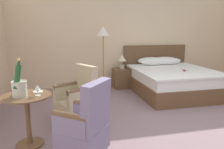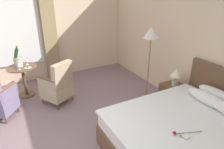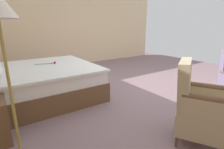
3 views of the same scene
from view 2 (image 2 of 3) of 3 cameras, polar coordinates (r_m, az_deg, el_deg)
wall_headboard_side at (r=4.16m, az=26.37°, el=6.92°), size 6.76×0.12×2.77m
wall_window_side at (r=5.74m, az=-28.54°, el=10.54°), size 0.27×6.66×2.77m
bed at (r=3.37m, az=21.51°, el=-15.99°), size 1.92×2.22×1.15m
nightstand at (r=4.47m, az=17.01°, el=-6.11°), size 0.50×0.43×0.54m
bedside_lamp at (r=4.24m, az=17.85°, el=0.09°), size 0.24×0.24×0.38m
floor_lamp_brass at (r=4.28m, az=10.98°, el=9.69°), size 0.33×0.33×1.69m
side_table_round at (r=5.13m, az=-23.90°, el=-0.82°), size 0.66×0.66×0.74m
champagne_bucket at (r=5.05m, az=-25.34°, el=3.68°), size 0.20×0.20×0.50m
wine_glass_near_bucket at (r=4.84m, az=-25.15°, el=2.43°), size 0.07×0.07×0.15m
wine_glass_near_edge at (r=5.08m, az=-23.24°, el=3.72°), size 0.07×0.07×0.15m
snack_plate at (r=4.90m, az=-22.93°, el=1.81°), size 0.14×0.14×0.04m
armchair_by_window at (r=4.54m, az=-15.31°, el=-2.98°), size 0.76×0.74×1.01m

